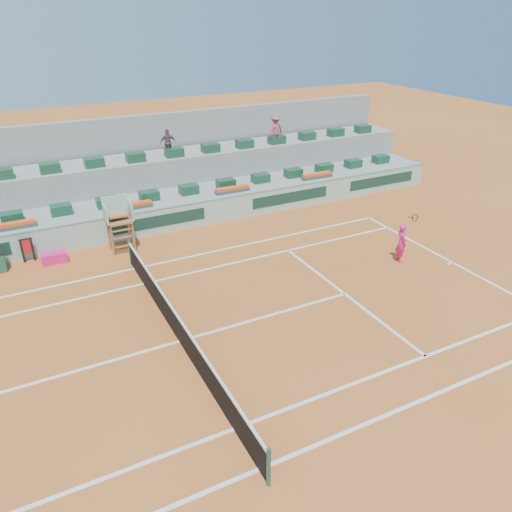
% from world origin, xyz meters
% --- Properties ---
extents(ground, '(90.00, 90.00, 0.00)m').
position_xyz_m(ground, '(0.00, 0.00, 0.00)').
color(ground, '#AA5420').
rests_on(ground, ground).
extents(seating_tier_lower, '(36.00, 4.00, 1.20)m').
position_xyz_m(seating_tier_lower, '(0.00, 10.70, 0.60)').
color(seating_tier_lower, '#979794').
rests_on(seating_tier_lower, ground).
extents(seating_tier_upper, '(36.00, 2.40, 2.60)m').
position_xyz_m(seating_tier_upper, '(0.00, 12.30, 1.30)').
color(seating_tier_upper, '#979794').
rests_on(seating_tier_upper, ground).
extents(stadium_back_wall, '(36.00, 0.40, 4.40)m').
position_xyz_m(stadium_back_wall, '(0.00, 13.90, 2.20)').
color(stadium_back_wall, '#979794').
rests_on(stadium_back_wall, ground).
extents(player_bag, '(1.01, 0.45, 0.45)m').
position_xyz_m(player_bag, '(-2.78, 7.50, 0.22)').
color(player_bag, '#EB1E7C').
rests_on(player_bag, ground).
extents(spectator_mid, '(0.84, 0.39, 1.41)m').
position_xyz_m(spectator_mid, '(3.77, 11.84, 3.30)').
color(spectator_mid, brown).
rests_on(spectator_mid, seating_tier_upper).
extents(spectator_right, '(1.18, 0.87, 1.64)m').
position_xyz_m(spectator_right, '(9.83, 11.58, 3.42)').
color(spectator_right, '#9F4F5C').
rests_on(spectator_right, seating_tier_upper).
extents(court_lines, '(23.89, 11.09, 0.01)m').
position_xyz_m(court_lines, '(0.00, 0.00, 0.01)').
color(court_lines, white).
rests_on(court_lines, ground).
extents(tennis_net, '(0.10, 11.97, 1.10)m').
position_xyz_m(tennis_net, '(0.00, 0.00, 0.53)').
color(tennis_net, black).
rests_on(tennis_net, ground).
extents(advertising_hoarding, '(36.00, 0.34, 1.26)m').
position_xyz_m(advertising_hoarding, '(0.02, 8.50, 0.63)').
color(advertising_hoarding, '#9DC5B2').
rests_on(advertising_hoarding, ground).
extents(umpire_chair, '(1.10, 0.90, 2.40)m').
position_xyz_m(umpire_chair, '(0.00, 7.50, 1.54)').
color(umpire_chair, '#945D38').
rests_on(umpire_chair, ground).
extents(seat_row_lower, '(32.90, 0.60, 0.44)m').
position_xyz_m(seat_row_lower, '(0.00, 9.80, 1.42)').
color(seat_row_lower, '#17452B').
rests_on(seat_row_lower, seating_tier_lower).
extents(seat_row_upper, '(32.90, 0.60, 0.44)m').
position_xyz_m(seat_row_upper, '(0.00, 11.70, 2.82)').
color(seat_row_upper, '#17452B').
rests_on(seat_row_upper, seating_tier_upper).
extents(flower_planters, '(26.80, 0.36, 0.28)m').
position_xyz_m(flower_planters, '(-1.50, 9.00, 1.33)').
color(flower_planters, '#484848').
rests_on(flower_planters, seating_tier_lower).
extents(towel_rack, '(0.51, 0.09, 1.03)m').
position_xyz_m(towel_rack, '(-3.70, 8.13, 0.60)').
color(towel_rack, black).
rests_on(towel_rack, ground).
extents(tennis_player, '(0.56, 0.91, 2.28)m').
position_xyz_m(tennis_player, '(10.03, 1.18, 0.83)').
color(tennis_player, '#EB1E7C').
rests_on(tennis_player, ground).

